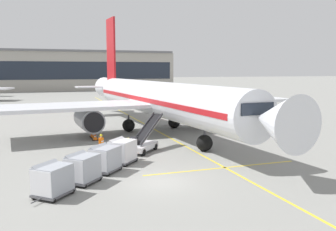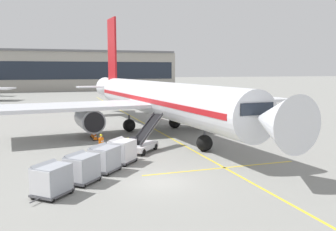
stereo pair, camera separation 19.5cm
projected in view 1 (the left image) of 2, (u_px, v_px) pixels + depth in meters
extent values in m
plane|color=gray|center=(159.00, 182.00, 22.56)|extent=(600.00, 600.00, 0.00)
cylinder|color=silver|center=(158.00, 99.00, 40.27)|extent=(7.21, 35.27, 3.87)
cube|color=red|center=(158.00, 99.00, 40.27)|extent=(7.12, 33.87, 0.46)
cone|color=silver|center=(276.00, 121.00, 22.70)|extent=(4.03, 4.20, 3.67)
cone|color=silver|center=(109.00, 88.00, 58.85)|extent=(3.86, 6.47, 3.29)
cube|color=silver|center=(74.00, 106.00, 37.40)|extent=(17.25, 8.58, 0.36)
cylinder|color=#93969E|center=(89.00, 120.00, 37.49)|extent=(2.82, 4.77, 2.40)
cylinder|color=black|center=(94.00, 122.00, 35.39)|extent=(2.04, 0.31, 2.04)
cube|color=silver|center=(222.00, 100.00, 44.87)|extent=(17.25, 8.58, 0.36)
cylinder|color=#93969E|center=(215.00, 112.00, 43.87)|extent=(2.82, 4.77, 2.40)
cylinder|color=black|center=(226.00, 114.00, 41.76)|extent=(2.04, 0.31, 2.04)
cube|color=red|center=(111.00, 52.00, 56.72)|extent=(0.68, 4.21, 10.52)
cube|color=silver|center=(112.00, 86.00, 57.14)|extent=(11.54, 3.88, 0.20)
cube|color=#1E2633|center=(250.00, 108.00, 25.07)|extent=(2.86, 1.99, 0.85)
cylinder|color=#47474C|center=(205.00, 136.00, 31.10)|extent=(0.22, 0.22, 1.18)
sphere|color=black|center=(204.00, 143.00, 31.17)|extent=(1.45, 1.45, 1.45)
cylinder|color=#47474C|center=(129.00, 120.00, 40.98)|extent=(0.22, 0.22, 1.18)
sphere|color=black|center=(129.00, 125.00, 41.06)|extent=(1.45, 1.45, 1.45)
cylinder|color=#47474C|center=(174.00, 117.00, 43.36)|extent=(0.22, 0.22, 1.18)
sphere|color=black|center=(174.00, 122.00, 43.44)|extent=(1.45, 1.45, 1.45)
cube|color=silver|center=(142.00, 146.00, 30.83)|extent=(3.45, 3.61, 0.44)
cube|color=black|center=(133.00, 142.00, 30.04)|extent=(0.82, 0.82, 0.70)
cylinder|color=#333338|center=(137.00, 140.00, 30.65)|extent=(0.08, 0.08, 0.80)
cube|color=silver|center=(148.00, 130.00, 31.75)|extent=(3.85, 4.20, 2.29)
cube|color=black|center=(148.00, 129.00, 31.74)|extent=(3.65, 4.00, 2.14)
cube|color=#333338|center=(152.00, 129.00, 31.57)|extent=(3.18, 3.60, 2.32)
cube|color=#333338|center=(143.00, 128.00, 31.90)|extent=(3.18, 3.60, 2.32)
cylinder|color=black|center=(155.00, 147.00, 31.67)|extent=(0.52, 0.55, 0.56)
cylinder|color=black|center=(140.00, 146.00, 32.23)|extent=(0.52, 0.55, 0.56)
cylinder|color=black|center=(143.00, 153.00, 29.49)|extent=(0.52, 0.55, 0.56)
cylinder|color=black|center=(128.00, 151.00, 30.04)|extent=(0.52, 0.55, 0.56)
cube|color=#515156|center=(123.00, 161.00, 27.15)|extent=(2.53, 2.56, 0.12)
cylinder|color=#4C4C51|center=(113.00, 165.00, 25.92)|extent=(0.52, 0.57, 0.07)
cube|color=silver|center=(123.00, 150.00, 27.05)|extent=(2.38, 2.42, 1.50)
cube|color=silver|center=(118.00, 143.00, 27.14)|extent=(1.85, 1.93, 0.74)
cube|color=silver|center=(116.00, 153.00, 26.17)|extent=(1.09, 0.98, 1.38)
sphere|color=black|center=(110.00, 163.00, 26.69)|extent=(0.30, 0.30, 0.30)
sphere|color=black|center=(125.00, 165.00, 26.17)|extent=(0.30, 0.30, 0.30)
sphere|color=black|center=(120.00, 158.00, 28.15)|extent=(0.30, 0.30, 0.30)
sphere|color=black|center=(136.00, 160.00, 27.63)|extent=(0.30, 0.30, 0.30)
cube|color=#515156|center=(106.00, 169.00, 24.82)|extent=(2.53, 2.56, 0.12)
cylinder|color=#4C4C51|center=(94.00, 174.00, 23.59)|extent=(0.52, 0.57, 0.07)
cube|color=#9EA3AD|center=(105.00, 158.00, 24.72)|extent=(2.38, 2.42, 1.50)
cube|color=#9EA3AD|center=(100.00, 150.00, 24.81)|extent=(1.85, 1.93, 0.74)
cube|color=silver|center=(97.00, 161.00, 23.84)|extent=(1.09, 0.98, 1.38)
sphere|color=black|center=(91.00, 172.00, 24.36)|extent=(0.30, 0.30, 0.30)
sphere|color=black|center=(108.00, 174.00, 23.84)|extent=(0.30, 0.30, 0.30)
sphere|color=black|center=(104.00, 166.00, 25.82)|extent=(0.30, 0.30, 0.30)
sphere|color=black|center=(120.00, 168.00, 25.30)|extent=(0.30, 0.30, 0.30)
cube|color=#515156|center=(83.00, 180.00, 22.41)|extent=(2.53, 2.56, 0.12)
cylinder|color=#4C4C51|center=(69.00, 186.00, 21.18)|extent=(0.52, 0.57, 0.07)
cube|color=#9EA3AD|center=(83.00, 167.00, 22.31)|extent=(2.38, 2.42, 1.50)
cube|color=#9EA3AD|center=(77.00, 158.00, 22.40)|extent=(1.85, 1.93, 0.74)
cube|color=silver|center=(73.00, 171.00, 21.43)|extent=(1.09, 0.98, 1.38)
sphere|color=black|center=(66.00, 183.00, 21.95)|extent=(0.30, 0.30, 0.30)
sphere|color=black|center=(85.00, 186.00, 21.43)|extent=(0.30, 0.30, 0.30)
sphere|color=black|center=(82.00, 176.00, 23.41)|extent=(0.30, 0.30, 0.30)
sphere|color=black|center=(100.00, 178.00, 22.89)|extent=(0.30, 0.30, 0.30)
cube|color=#515156|center=(53.00, 193.00, 20.06)|extent=(2.53, 2.56, 0.12)
cylinder|color=#4C4C51|center=(36.00, 201.00, 18.83)|extent=(0.52, 0.57, 0.07)
cube|color=#9EA3AD|center=(53.00, 179.00, 19.96)|extent=(2.38, 2.42, 1.50)
cube|color=#9EA3AD|center=(47.00, 169.00, 20.05)|extent=(1.85, 1.93, 0.74)
cube|color=silver|center=(41.00, 184.00, 19.08)|extent=(1.09, 0.98, 1.38)
sphere|color=black|center=(34.00, 197.00, 19.60)|extent=(0.30, 0.30, 0.30)
sphere|color=black|center=(53.00, 200.00, 19.08)|extent=(0.30, 0.30, 0.30)
sphere|color=black|center=(54.00, 188.00, 21.06)|extent=(0.30, 0.30, 0.30)
sphere|color=black|center=(72.00, 191.00, 20.54)|extent=(0.30, 0.30, 0.30)
cylinder|color=black|center=(102.00, 149.00, 30.02)|extent=(0.15, 0.15, 0.86)
cylinder|color=black|center=(101.00, 150.00, 29.86)|extent=(0.15, 0.15, 0.86)
cube|color=orange|center=(101.00, 141.00, 29.85)|extent=(0.44, 0.43, 0.58)
cube|color=white|center=(102.00, 141.00, 29.79)|extent=(0.26, 0.24, 0.08)
sphere|color=tan|center=(101.00, 136.00, 29.80)|extent=(0.21, 0.21, 0.21)
sphere|color=yellow|center=(101.00, 135.00, 29.79)|extent=(0.23, 0.23, 0.23)
cylinder|color=orange|center=(103.00, 141.00, 30.06)|extent=(0.09, 0.09, 0.56)
cylinder|color=orange|center=(99.00, 142.00, 29.64)|extent=(0.09, 0.09, 0.56)
cylinder|color=#514C42|center=(129.00, 154.00, 28.43)|extent=(0.15, 0.15, 0.86)
cylinder|color=#514C42|center=(128.00, 154.00, 28.26)|extent=(0.15, 0.15, 0.86)
cube|color=orange|center=(128.00, 145.00, 28.25)|extent=(0.42, 0.45, 0.58)
cube|color=white|center=(130.00, 145.00, 28.21)|extent=(0.22, 0.27, 0.08)
sphere|color=#9E7051|center=(128.00, 140.00, 28.20)|extent=(0.21, 0.21, 0.21)
sphere|color=yellow|center=(128.00, 139.00, 28.19)|extent=(0.23, 0.23, 0.23)
cylinder|color=orange|center=(130.00, 145.00, 28.49)|extent=(0.09, 0.09, 0.56)
cylinder|color=orange|center=(127.00, 146.00, 28.04)|extent=(0.09, 0.09, 0.56)
cube|color=black|center=(94.00, 138.00, 37.21)|extent=(0.54, 0.54, 0.05)
cone|color=orange|center=(94.00, 135.00, 37.17)|extent=(0.43, 0.43, 0.57)
cylinder|color=white|center=(94.00, 135.00, 37.17)|extent=(0.24, 0.24, 0.07)
cube|color=black|center=(93.00, 136.00, 37.96)|extent=(0.65, 0.65, 0.05)
cone|color=orange|center=(93.00, 133.00, 37.91)|extent=(0.52, 0.52, 0.68)
cylinder|color=white|center=(93.00, 133.00, 37.91)|extent=(0.29, 0.29, 0.08)
cube|color=black|center=(95.00, 140.00, 36.03)|extent=(0.60, 0.60, 0.05)
cone|color=orange|center=(95.00, 137.00, 35.99)|extent=(0.48, 0.48, 0.63)
cylinder|color=white|center=(95.00, 136.00, 35.98)|extent=(0.26, 0.26, 0.08)
cube|color=yellow|center=(159.00, 132.00, 40.81)|extent=(0.20, 110.00, 0.01)
cube|color=yellow|center=(223.00, 168.00, 25.91)|extent=(12.00, 0.20, 0.01)
cube|color=#A8A399|center=(41.00, 71.00, 122.30)|extent=(90.32, 16.19, 12.98)
cube|color=#1E2633|center=(41.00, 71.00, 114.62)|extent=(87.61, 0.10, 5.84)
cube|color=slate|center=(40.00, 51.00, 119.91)|extent=(89.42, 13.76, 0.70)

